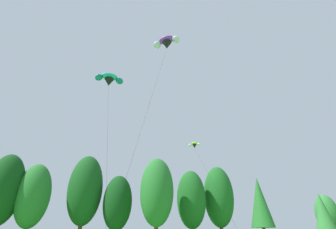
% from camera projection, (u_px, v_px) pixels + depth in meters
% --- Properties ---
extents(treeline_tree_c, '(5.65, 5.65, 14.27)m').
position_uv_depth(treeline_tree_c, '(4.00, 189.00, 40.30)').
color(treeline_tree_c, '#472D19').
rests_on(treeline_tree_c, ground_plane).
extents(treeline_tree_d, '(5.31, 5.31, 12.99)m').
position_uv_depth(treeline_tree_d, '(33.00, 195.00, 41.32)').
color(treeline_tree_d, '#472D19').
rests_on(treeline_tree_d, ground_plane).
extents(treeline_tree_e, '(5.92, 5.92, 15.26)m').
position_uv_depth(treeline_tree_e, '(85.00, 190.00, 44.65)').
color(treeline_tree_e, '#472D19').
rests_on(treeline_tree_e, ground_plane).
extents(treeline_tree_f, '(4.95, 4.95, 11.66)m').
position_uv_depth(treeline_tree_f, '(118.00, 203.00, 43.83)').
color(treeline_tree_f, '#472D19').
rests_on(treeline_tree_f, ground_plane).
extents(treeline_tree_g, '(5.70, 5.70, 14.44)m').
position_uv_depth(treeline_tree_g, '(157.00, 191.00, 43.30)').
color(treeline_tree_g, '#472D19').
rests_on(treeline_tree_g, ground_plane).
extents(treeline_tree_h, '(5.41, 5.41, 13.38)m').
position_uv_depth(treeline_tree_h, '(191.00, 199.00, 47.53)').
color(treeline_tree_h, '#472D19').
rests_on(treeline_tree_h, ground_plane).
extents(treeline_tree_i, '(5.79, 5.79, 14.79)m').
position_uv_depth(treeline_tree_i, '(219.00, 196.00, 50.39)').
color(treeline_tree_i, '#472D19').
rests_on(treeline_tree_i, ground_plane).
extents(treeline_tree_j, '(4.33, 4.33, 12.41)m').
position_uv_depth(treeline_tree_j, '(260.00, 202.00, 48.80)').
color(treeline_tree_j, '#472D19').
rests_on(treeline_tree_j, ground_plane).
extents(treeline_tree_k, '(3.63, 3.63, 9.22)m').
position_uv_depth(treeline_tree_k, '(323.00, 212.00, 46.62)').
color(treeline_tree_k, '#472D19').
rests_on(treeline_tree_k, ground_plane).
extents(treeline_tree_l, '(4.37, 4.37, 9.53)m').
position_uv_depth(treeline_tree_l, '(327.00, 214.00, 50.96)').
color(treeline_tree_l, '#472D19').
rests_on(treeline_tree_l, ground_plane).
extents(parafoil_kite_high_purple, '(6.64, 10.10, 23.73)m').
position_uv_depth(parafoil_kite_high_purple, '(167.00, 43.00, 32.68)').
color(parafoil_kite_high_purple, purple).
extents(parafoil_kite_mid_lime_white, '(3.61, 21.74, 14.90)m').
position_uv_depth(parafoil_kite_mid_lime_white, '(194.00, 145.00, 43.47)').
color(parafoil_kite_mid_lime_white, '#93D633').
extents(parafoil_kite_far_teal, '(3.94, 12.32, 19.18)m').
position_uv_depth(parafoil_kite_far_teal, '(109.00, 80.00, 32.26)').
color(parafoil_kite_far_teal, teal).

